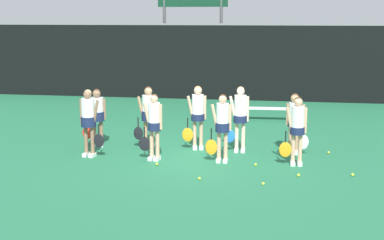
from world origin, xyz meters
name	(u,v)px	position (x,y,z in m)	size (l,w,h in m)	color
ground_plane	(192,155)	(0.00, 0.00, 0.00)	(140.00, 140.00, 0.00)	#216642
fence_windscreen	(227,62)	(0.00, 9.39, 1.64)	(60.00, 0.08, 3.25)	black
scoreboard	(193,6)	(-1.68, 10.46, 3.97)	(3.12, 0.15, 5.16)	#515156
bench_courtside	(267,109)	(1.83, 5.05, 0.38)	(2.06, 0.45, 0.44)	silver
player_0	(89,117)	(-2.59, -0.58, 1.03)	(0.65, 0.39, 1.74)	#8C664C
player_1	(154,122)	(-0.86, -0.65, 0.97)	(0.63, 0.34, 1.68)	tan
player_2	(222,123)	(0.84, -0.56, 0.99)	(0.64, 0.35, 1.70)	tan
player_3	(297,126)	(2.65, -0.54, 0.98)	(0.64, 0.35, 1.68)	tan
player_4	(97,113)	(-2.75, 0.52, 0.95)	(0.67, 0.40, 1.61)	#8C664C
player_5	(148,112)	(-1.31, 0.59, 1.01)	(0.65, 0.39, 1.69)	tan
player_6	(198,112)	(0.05, 0.63, 1.03)	(0.64, 0.37, 1.74)	tan
player_7	(240,114)	(1.20, 0.52, 1.04)	(0.65, 0.36, 1.75)	beige
player_8	(294,119)	(2.62, 0.55, 0.94)	(0.61, 0.33, 1.60)	tan
tennis_ball_0	(256,165)	(1.69, -0.80, 0.03)	(0.06, 0.06, 0.06)	#CCE033
tennis_ball_1	(299,175)	(2.69, -1.52, 0.03)	(0.07, 0.07, 0.07)	#CCE033
tennis_ball_2	(97,139)	(-3.01, 1.19, 0.03)	(0.07, 0.07, 0.07)	#CCE033
tennis_ball_3	(329,152)	(3.54, 0.69, 0.03)	(0.07, 0.07, 0.07)	#CCE033
tennis_ball_4	(353,175)	(3.91, -1.29, 0.04)	(0.07, 0.07, 0.07)	#CCE033
tennis_ball_5	(199,178)	(0.51, -2.12, 0.03)	(0.06, 0.06, 0.06)	#CCE033
tennis_ball_6	(190,142)	(-0.28, 1.29, 0.03)	(0.06, 0.06, 0.06)	#CCE033
tennis_ball_7	(263,184)	(1.92, -2.27, 0.03)	(0.06, 0.06, 0.06)	#CCE033
tennis_ball_8	(157,164)	(-0.69, -1.14, 0.03)	(0.07, 0.07, 0.07)	#CCE033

